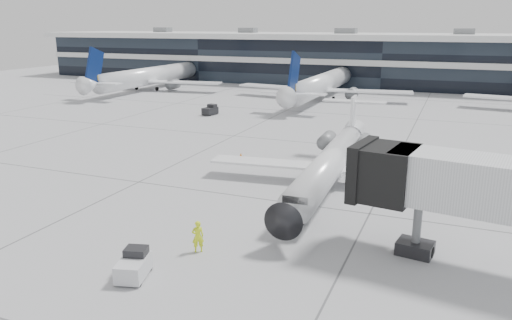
% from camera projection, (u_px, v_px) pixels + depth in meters
% --- Properties ---
extents(ground, '(220.00, 220.00, 0.00)m').
position_uv_depth(ground, '(244.00, 196.00, 39.90)').
color(ground, '#969699').
rests_on(ground, ground).
extents(terminal, '(170.00, 22.00, 10.00)m').
position_uv_depth(terminal, '(389.00, 62.00, 111.85)').
color(terminal, black).
rests_on(terminal, ground).
extents(bg_jet_left, '(32.00, 40.00, 9.60)m').
position_uv_depth(bg_jet_left, '(152.00, 89.00, 105.38)').
color(bg_jet_left, white).
rests_on(bg_jet_left, ground).
extents(bg_jet_center, '(32.00, 40.00, 9.60)m').
position_uv_depth(bg_jet_center, '(323.00, 99.00, 91.95)').
color(bg_jet_center, white).
rests_on(bg_jet_center, ground).
extents(regional_jet, '(21.55, 26.86, 6.21)m').
position_uv_depth(regional_jet, '(331.00, 161.00, 42.16)').
color(regional_jet, white).
rests_on(regional_jet, ground).
extents(ramp_worker, '(0.87, 0.82, 2.00)m').
position_uv_depth(ramp_worker, '(198.00, 236.00, 29.98)').
color(ramp_worker, '#E2FF1A').
rests_on(ramp_worker, ground).
extents(baggage_tug, '(1.98, 2.66, 1.51)m').
position_uv_depth(baggage_tug, '(134.00, 265.00, 27.08)').
color(baggage_tug, silver).
rests_on(baggage_tug, ground).
extents(traffic_cone, '(0.40, 0.40, 0.51)m').
position_uv_depth(traffic_cone, '(241.00, 155.00, 51.52)').
color(traffic_cone, orange).
rests_on(traffic_cone, ground).
extents(far_tug, '(1.82, 2.65, 1.56)m').
position_uv_depth(far_tug, '(210.00, 110.00, 75.51)').
color(far_tug, black).
rests_on(far_tug, ground).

